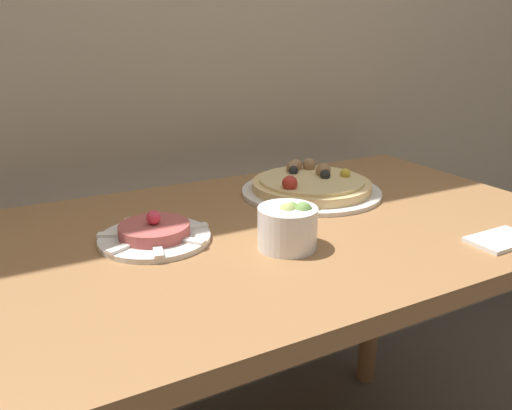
{
  "coord_description": "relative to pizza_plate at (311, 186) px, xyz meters",
  "views": [
    {
      "loc": [
        -0.49,
        -0.44,
        1.14
      ],
      "look_at": [
        -0.05,
        0.38,
        0.82
      ],
      "focal_mm": 35.0,
      "sensor_mm": 36.0,
      "label": 1
    }
  ],
  "objects": [
    {
      "name": "tartare_plate",
      "position": [
        -0.41,
        -0.1,
        -0.01
      ],
      "size": [
        0.21,
        0.21,
        0.06
      ],
      "color": "silver",
      "rests_on": "dining_table"
    },
    {
      "name": "napkin",
      "position": [
        0.14,
        -0.4,
        -0.01
      ],
      "size": [
        0.12,
        0.08,
        0.01
      ],
      "color": "white",
      "rests_on": "dining_table"
    },
    {
      "name": "dining_table",
      "position": [
        -0.16,
        -0.14,
        -0.14
      ],
      "size": [
        1.17,
        0.71,
        0.78
      ],
      "color": "olive",
      "rests_on": "ground_plane"
    },
    {
      "name": "small_bowl",
      "position": [
        -0.21,
        -0.24,
        0.02
      ],
      "size": [
        0.11,
        0.11,
        0.09
      ],
      "color": "white",
      "rests_on": "dining_table"
    },
    {
      "name": "pizza_plate",
      "position": [
        0.0,
        0.0,
        0.0
      ],
      "size": [
        0.33,
        0.33,
        0.07
      ],
      "color": "silver",
      "rests_on": "dining_table"
    }
  ]
}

